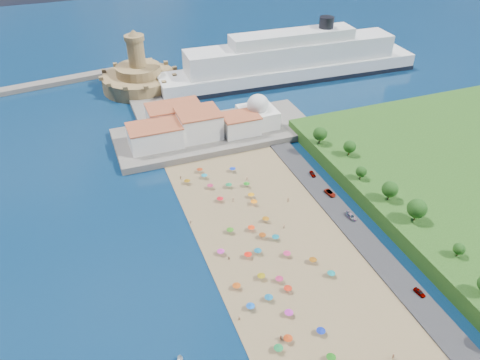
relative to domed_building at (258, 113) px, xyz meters
name	(u,v)px	position (x,y,z in m)	size (l,w,h in m)	color
ground	(255,242)	(-30.00, -71.00, -8.97)	(700.00, 700.00, 0.00)	#071938
terrace	(215,133)	(-20.00, 2.00, -7.47)	(90.00, 36.00, 3.00)	#59544C
jetty	(152,109)	(-42.00, 37.00, -7.77)	(18.00, 70.00, 2.40)	#59544C
waterfront_buildings	(186,125)	(-33.05, 2.64, -1.10)	(57.00, 29.00, 11.00)	silver
domed_building	(258,113)	(0.00, 0.00, 0.00)	(16.00, 16.00, 15.00)	silver
fortress	(139,77)	(-42.00, 67.00, -2.29)	(40.00, 40.00, 32.40)	#A48652
cruise_ship	(291,62)	(41.30, 50.72, 0.83)	(152.06, 27.17, 33.10)	black
beach_parasols	(267,260)	(-30.64, -82.03, -6.83)	(31.05, 112.99, 2.20)	gray
beachgoers	(254,244)	(-31.24, -72.87, -7.83)	(38.29, 98.02, 1.89)	tan
parked_cars	(345,209)	(6.00, -67.60, -7.58)	(3.03, 69.82, 1.42)	gray
hillside_trees	(398,198)	(18.92, -78.10, 1.34)	(12.12, 109.35, 8.30)	#382314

